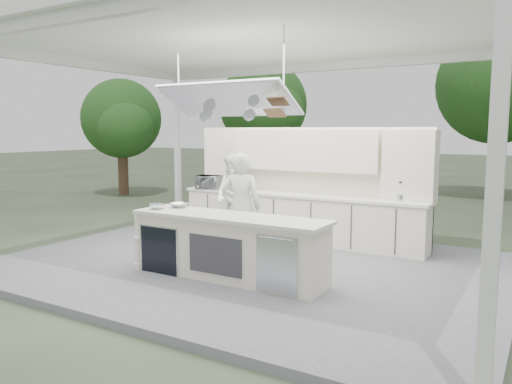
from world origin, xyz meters
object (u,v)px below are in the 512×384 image
Objects in this scene: back_counter at (299,217)px; head_chef at (241,207)px; demo_island at (227,247)px; sous_chef at (234,197)px.

back_counter is 1.93m from head_chef.
back_counter is at bearing -116.23° from head_chef.
sous_chef is (-1.44, 2.36, 0.38)m from demo_island.
sous_chef reaches higher than demo_island.
sous_chef reaches higher than back_counter.
head_chef reaches higher than back_counter.
back_counter is 1.39m from sous_chef.
head_chef is 1.06× the size of sous_chef.
demo_island is 1.70× the size of head_chef.
head_chef is at bearing -95.36° from back_counter.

